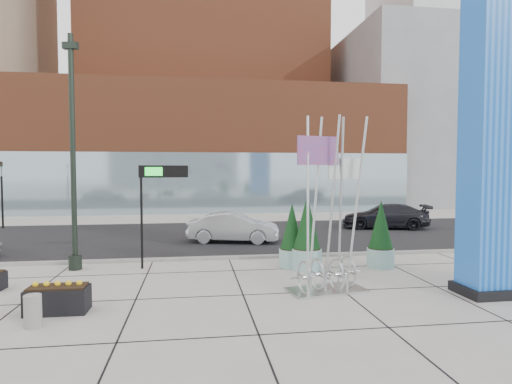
{
  "coord_description": "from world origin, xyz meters",
  "views": [
    {
      "loc": [
        -0.38,
        -13.03,
        3.61
      ],
      "look_at": [
        1.81,
        2.0,
        2.81
      ],
      "focal_mm": 30.0,
      "sensor_mm": 36.0,
      "label": 1
    }
  ],
  "objects": [
    {
      "name": "ground",
      "position": [
        0.0,
        0.0,
        0.0
      ],
      "size": [
        160.0,
        160.0,
        0.0
      ],
      "primitive_type": "plane",
      "color": "#9E9991",
      "rests_on": "ground"
    },
    {
      "name": "street_asphalt",
      "position": [
        0.0,
        10.0,
        0.01
      ],
      "size": [
        80.0,
        12.0,
        0.02
      ],
      "primitive_type": "cube",
      "color": "black",
      "rests_on": "ground"
    },
    {
      "name": "curb_edge",
      "position": [
        0.0,
        4.0,
        0.06
      ],
      "size": [
        80.0,
        0.3,
        0.12
      ],
      "primitive_type": "cube",
      "color": "gray",
      "rests_on": "ground"
    },
    {
      "name": "tower_podium",
      "position": [
        1.0,
        27.0,
        5.5
      ],
      "size": [
        34.0,
        10.0,
        11.0
      ],
      "primitive_type": "cube",
      "color": "brown",
      "rests_on": "ground"
    },
    {
      "name": "tower_glass_front",
      "position": [
        1.0,
        22.2,
        2.5
      ],
      "size": [
        34.0,
        0.6,
        5.0
      ],
      "primitive_type": "cube",
      "color": "#8CA5B2",
      "rests_on": "ground"
    },
    {
      "name": "building_grey_parking",
      "position": [
        26.0,
        32.0,
        9.0
      ],
      "size": [
        20.0,
        18.0,
        18.0
      ],
      "primitive_type": "cube",
      "color": "slate",
      "rests_on": "ground"
    },
    {
      "name": "building_pale_office",
      "position": [
        36.0,
        48.0,
        27.5
      ],
      "size": [
        16.0,
        16.0,
        55.0
      ],
      "primitive_type": "cube",
      "color": "#B2B7BC",
      "rests_on": "ground"
    },
    {
      "name": "lamp_post",
      "position": [
        -4.64,
        3.0,
        3.43
      ],
      "size": [
        0.56,
        0.46,
        8.38
      ],
      "rotation": [
        0.0,
        0.0,
        -0.22
      ],
      "color": "black",
      "rests_on": "ground"
    },
    {
      "name": "public_art_sculpture",
      "position": [
        3.52,
        -0.95,
        1.36
      ],
      "size": [
        2.46,
        1.54,
        5.2
      ],
      "rotation": [
        0.0,
        0.0,
        0.18
      ],
      "color": "#BABDBF",
      "rests_on": "ground"
    },
    {
      "name": "concrete_bollard",
      "position": [
        -4.04,
        -2.8,
        0.37
      ],
      "size": [
        0.39,
        0.39,
        0.75
      ],
      "primitive_type": "cylinder",
      "color": "gray",
      "rests_on": "ground"
    },
    {
      "name": "overhead_street_sign",
      "position": [
        -1.62,
        2.8,
        3.23
      ],
      "size": [
        1.77,
        0.42,
        3.76
      ],
      "rotation": [
        0.0,
        0.0,
        0.15
      ],
      "color": "black",
      "rests_on": "ground"
    },
    {
      "name": "round_planter_east",
      "position": [
        6.44,
        1.8,
        1.17
      ],
      "size": [
        0.99,
        0.99,
        2.48
      ],
      "color": "#8DBEB6",
      "rests_on": "ground"
    },
    {
      "name": "round_planter_mid",
      "position": [
        3.2,
        2.31,
        1.13
      ],
      "size": [
        0.95,
        0.95,
        2.38
      ],
      "color": "#8DBEB6",
      "rests_on": "ground"
    },
    {
      "name": "round_planter_west",
      "position": [
        3.64,
        1.8,
        1.28
      ],
      "size": [
        1.08,
        1.08,
        2.7
      ],
      "color": "#8DBEB6",
      "rests_on": "ground"
    },
    {
      "name": "box_planter_south",
      "position": [
        -3.8,
        -1.8,
        0.37
      ],
      "size": [
        1.49,
        0.76,
        0.81
      ],
      "rotation": [
        0.0,
        0.0,
        -0.01
      ],
      "color": "black",
      "rests_on": "ground"
    },
    {
      "name": "car_silver_mid",
      "position": [
        1.55,
        7.93,
        0.73
      ],
      "size": [
        4.69,
        2.57,
        1.47
      ],
      "primitive_type": "imported",
      "rotation": [
        0.0,
        0.0,
        1.33
      ],
      "color": "#B4B8BC",
      "rests_on": "ground"
    },
    {
      "name": "car_dark_east",
      "position": [
        11.2,
        11.56,
        0.75
      ],
      "size": [
        5.5,
        3.32,
        1.49
      ],
      "primitive_type": "imported",
      "rotation": [
        0.0,
        0.0,
        -1.83
      ],
      "color": "black",
      "rests_on": "ground"
    },
    {
      "name": "traffic_signal",
      "position": [
        -12.0,
        15.0,
        2.3
      ],
      "size": [
        0.15,
        0.18,
        4.1
      ],
      "color": "black",
      "rests_on": "ground"
    }
  ]
}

